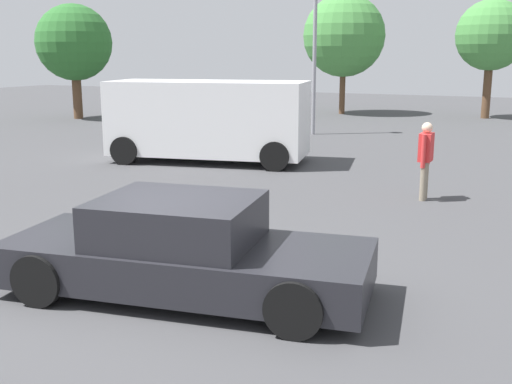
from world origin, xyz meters
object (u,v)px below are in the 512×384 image
at_px(sedan_foreground, 184,251).
at_px(pedestrian, 426,154).
at_px(light_post_near, 315,28).
at_px(van_white, 208,119).

height_order(sedan_foreground, pedestrian, pedestrian).
xyz_separation_m(sedan_foreground, light_post_near, (-4.03, 15.52, 3.28)).
distance_m(pedestrian, light_post_near, 11.10).
relative_size(sedan_foreground, van_white, 0.83).
distance_m(sedan_foreground, pedestrian, 6.69).
xyz_separation_m(sedan_foreground, van_white, (-4.56, 8.64, 0.63)).
relative_size(van_white, pedestrian, 3.55).
xyz_separation_m(pedestrian, light_post_near, (-5.73, 9.05, 2.90)).
height_order(van_white, pedestrian, van_white).
relative_size(van_white, light_post_near, 1.02).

